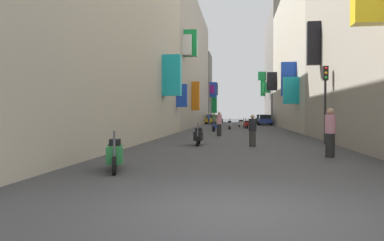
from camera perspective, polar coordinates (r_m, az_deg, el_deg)
ground_plane at (r=35.56m, az=7.68°, el=-1.42°), size 140.00×140.00×0.00m
building_left_near at (r=19.94m, az=-17.18°, el=16.69°), size 7.25×23.77×13.90m
building_left_mid_a at (r=44.27m, az=-2.80°, el=9.28°), size 7.22×27.61×15.70m
building_left_mid_c at (r=62.92m, az=0.47°, el=5.41°), size 7.37×6.58×12.56m
building_right_mid_a at (r=39.10m, az=19.70°, el=9.83°), size 7.26×23.44×15.07m
building_right_mid_b at (r=58.55m, az=15.70°, el=8.34°), size 7.39×15.97×17.93m
parked_car_yellow at (r=53.20m, az=3.48°, el=0.26°), size 2.00×4.15×1.45m
parked_car_grey at (r=59.18m, az=4.26°, el=0.34°), size 1.89×4.42×1.43m
parked_car_blue at (r=48.02m, az=12.18°, el=0.12°), size 1.87×3.93×1.42m
parked_car_black at (r=54.08m, az=11.65°, el=0.26°), size 1.89×4.23×1.46m
scooter_silver at (r=34.47m, az=6.36°, el=-0.73°), size 0.47×1.97×1.13m
scooter_white at (r=40.18m, az=8.40°, el=-0.47°), size 0.87×1.86×1.13m
scooter_black at (r=17.20m, az=1.09°, el=-2.60°), size 0.49×1.78×1.13m
scooter_green at (r=9.76m, az=-12.89°, el=-5.50°), size 0.80×1.86×1.13m
scooter_red at (r=36.83m, az=9.16°, el=-0.62°), size 0.56×1.88×1.13m
scooter_blue at (r=30.40m, az=4.23°, el=-0.97°), size 0.79×1.84×1.13m
pedestrian_crossing at (r=47.64m, az=2.87°, el=0.27°), size 0.40×0.40×1.71m
pedestrian_near_left at (r=34.47m, az=3.73°, el=-0.10°), size 0.50×0.50×1.68m
pedestrian_near_right at (r=16.54m, az=10.17°, el=-1.72°), size 0.46×0.46×1.55m
pedestrian_mid_street at (r=24.20m, az=4.61°, el=-0.57°), size 0.51×0.51×1.73m
pedestrian_far_away at (r=13.28m, az=22.28°, el=-1.91°), size 0.45×0.45×1.79m
traffic_light_near_corner at (r=19.19m, az=21.58°, el=4.70°), size 0.26×0.34×4.10m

